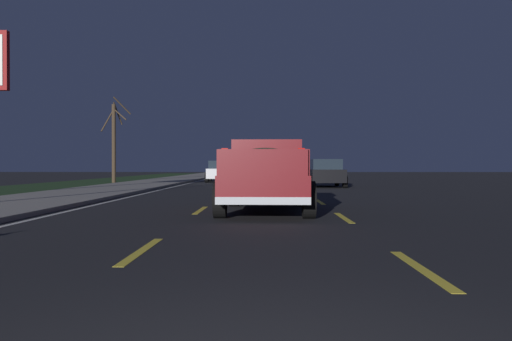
% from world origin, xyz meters
% --- Properties ---
extents(ground, '(144.00, 144.00, 0.00)m').
position_xyz_m(ground, '(27.00, 0.00, 0.00)').
color(ground, black).
extents(sidewalk_shoulder, '(108.00, 4.00, 0.12)m').
position_xyz_m(sidewalk_shoulder, '(27.00, 7.45, 0.06)').
color(sidewalk_shoulder, gray).
rests_on(sidewalk_shoulder, ground).
extents(grass_verge, '(108.00, 6.00, 0.01)m').
position_xyz_m(grass_verge, '(27.00, 12.45, 0.00)').
color(grass_verge, '#1E3819').
rests_on(grass_verge, ground).
extents(lane_markings, '(108.00, 7.04, 0.01)m').
position_xyz_m(lane_markings, '(29.97, 3.09, 0.00)').
color(lane_markings, yellow).
rests_on(lane_markings, ground).
extents(pickup_truck, '(5.48, 2.39, 1.87)m').
position_xyz_m(pickup_truck, '(11.24, -0.00, 0.98)').
color(pickup_truck, maroon).
rests_on(pickup_truck, ground).
extents(sedan_white, '(4.44, 2.09, 1.54)m').
position_xyz_m(sedan_white, '(36.17, 3.25, 0.78)').
color(sedan_white, silver).
rests_on(sedan_white, ground).
extents(sedan_black, '(4.42, 2.05, 1.54)m').
position_xyz_m(sedan_black, '(27.39, -3.32, 0.78)').
color(sedan_black, black).
rests_on(sedan_black, ground).
extents(bare_tree_far, '(1.38, 1.79, 6.04)m').
position_xyz_m(bare_tree_far, '(34.49, 10.56, 3.00)').
color(bare_tree_far, '#423323').
rests_on(bare_tree_far, ground).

